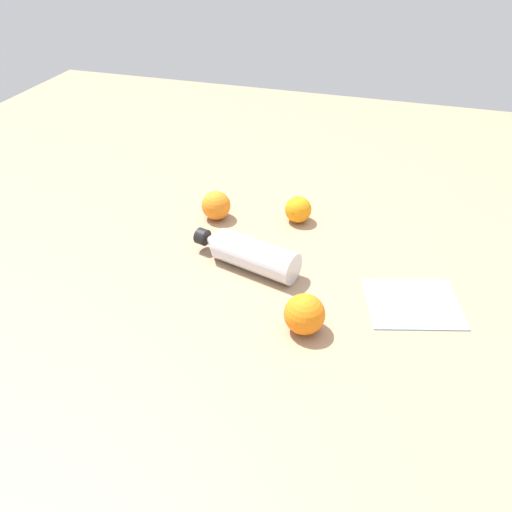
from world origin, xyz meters
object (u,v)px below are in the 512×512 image
at_px(orange_0, 298,209).
at_px(orange_1, 304,314).
at_px(orange_2, 216,205).
at_px(water_bottle, 247,253).
at_px(folded_napkin, 413,302).

relative_size(orange_0, orange_1, 0.85).
relative_size(orange_1, orange_2, 1.07).
height_order(water_bottle, orange_1, orange_1).
bearing_deg(folded_napkin, water_bottle, -3.59).
height_order(orange_0, orange_1, orange_1).
bearing_deg(folded_napkin, orange_1, 36.69).
xyz_separation_m(water_bottle, orange_2, (0.13, -0.17, 0.00)).
height_order(water_bottle, orange_0, water_bottle).
bearing_deg(folded_napkin, orange_0, -39.35).
xyz_separation_m(orange_1, folded_napkin, (-0.19, -0.14, -0.03)).
distance_m(orange_0, orange_2, 0.20).
relative_size(orange_2, folded_napkin, 0.40).
relative_size(water_bottle, orange_2, 3.53).
bearing_deg(orange_0, orange_2, 13.12).
height_order(orange_0, folded_napkin, orange_0).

